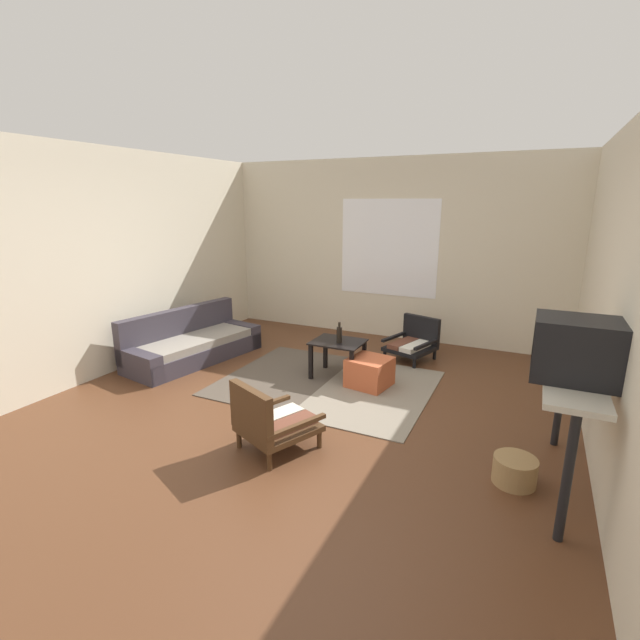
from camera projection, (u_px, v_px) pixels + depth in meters
ground_plane at (294, 413)px, 4.57m from camera, size 7.80×7.80×0.00m
far_wall_with_window at (390, 250)px, 6.89m from camera, size 5.60×0.13×2.70m
side_wall_right at (623, 301)px, 3.37m from camera, size 0.12×6.60×2.70m
side_wall_left at (116, 261)px, 5.60m from camera, size 0.12×6.60×2.70m
area_rug at (326, 383)px, 5.30m from camera, size 2.37×1.90×0.01m
couch at (192, 344)px, 6.07m from camera, size 1.02×1.93×0.67m
coffee_table at (338, 349)px, 5.41m from camera, size 0.60×0.49×0.46m
armchair_by_window at (414, 341)px, 6.09m from camera, size 0.70×0.73×0.56m
armchair_striped_foreground at (270, 421)px, 3.81m from camera, size 0.74×0.77×0.62m
ottoman_orange at (370, 372)px, 5.19m from camera, size 0.51×0.51×0.34m
console_shelf at (570, 387)px, 3.22m from camera, size 0.37×1.40×0.92m
crt_television at (578, 349)px, 2.98m from camera, size 0.55×0.42×0.41m
clay_vase at (573, 345)px, 3.36m from camera, size 0.23×0.23×0.32m
glass_bottle at (339, 334)px, 5.30m from camera, size 0.07×0.07×0.25m
wicker_basket at (515, 471)px, 3.41m from camera, size 0.32×0.32×0.21m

